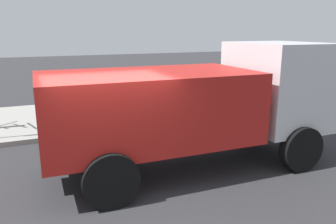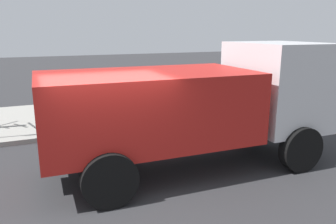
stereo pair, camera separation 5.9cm
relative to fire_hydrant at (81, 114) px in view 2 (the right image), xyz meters
name	(u,v)px [view 2 (the right image)]	position (x,y,z in m)	size (l,w,h in m)	color
ground_plane	(114,193)	(-0.11, -4.86, -0.55)	(80.00, 80.00, 0.00)	#2D2D30
sidewalk_curb	(73,117)	(-0.11, 1.64, -0.48)	(36.00, 5.00, 0.15)	#99968E
fire_hydrant	(81,114)	(0.00, 0.00, 0.00)	(0.24, 0.55, 0.76)	#2D8438
loose_tire	(92,109)	(0.33, -0.16, 0.17)	(1.13, 1.13, 0.26)	black
dump_truck_red	(199,102)	(2.22, -4.20, 1.06)	(7.06, 2.94, 3.00)	red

